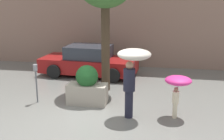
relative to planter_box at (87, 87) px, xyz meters
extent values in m
plane|color=slate|center=(0.18, -1.10, -0.58)|extent=(40.00, 40.00, 0.00)
cube|color=#8C6B5B|center=(0.18, 5.40, 2.42)|extent=(18.00, 0.30, 6.00)
cube|color=#9E9384|center=(0.00, 0.00, -0.25)|extent=(1.28, 0.62, 0.67)
sphere|color=#1E5123|center=(0.00, 0.00, 0.35)|extent=(0.72, 0.72, 0.72)
cylinder|color=#1E1E2D|center=(1.47, -0.82, -0.18)|extent=(0.24, 0.24, 0.82)
cylinder|color=#1E1E2D|center=(1.47, -0.82, 0.56)|extent=(0.34, 0.34, 0.65)
sphere|color=#997056|center=(1.47, -0.82, 0.99)|extent=(0.22, 0.22, 0.22)
cylinder|color=#4C4C51|center=(1.58, -0.72, 0.93)|extent=(0.02, 0.02, 0.69)
ellipsoid|color=beige|center=(1.58, -0.72, 1.28)|extent=(0.95, 0.95, 0.31)
cylinder|color=beige|center=(2.79, -0.64, -0.36)|extent=(0.13, 0.13, 0.46)
cylinder|color=beige|center=(2.79, -0.64, 0.05)|extent=(0.19, 0.19, 0.36)
sphere|color=#997056|center=(2.79, -0.64, 0.30)|extent=(0.12, 0.12, 0.12)
cylinder|color=#4C4C51|center=(2.84, -0.57, 0.30)|extent=(0.02, 0.02, 0.47)
ellipsoid|color=#E02D84|center=(2.84, -0.57, 0.54)|extent=(0.76, 0.76, 0.24)
cube|color=maroon|center=(-0.81, 3.37, -0.11)|extent=(4.31, 1.99, 0.62)
cube|color=#2D333D|center=(-0.81, 3.37, 0.47)|extent=(1.98, 1.58, 0.55)
cylinder|color=black|center=(-2.17, 2.60, -0.28)|extent=(0.62, 0.26, 0.60)
cylinder|color=black|center=(-2.06, 4.32, -0.28)|extent=(0.62, 0.26, 0.60)
cylinder|color=black|center=(0.43, 2.43, -0.28)|extent=(0.62, 0.26, 0.60)
cylinder|color=black|center=(0.54, 4.15, -0.28)|extent=(0.62, 0.26, 0.60)
cylinder|color=#423323|center=(0.32, 1.48, 1.07)|extent=(0.31, 0.31, 3.30)
cylinder|color=#595B60|center=(-1.67, -0.18, -0.03)|extent=(0.05, 0.05, 1.10)
cylinder|color=gray|center=(-1.67, -0.18, 0.62)|extent=(0.14, 0.14, 0.20)
camera|label=1|loc=(2.32, -8.40, 2.88)|focal=45.00mm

